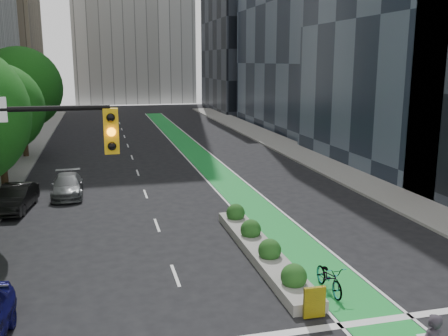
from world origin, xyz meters
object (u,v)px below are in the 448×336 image
bicycle (329,277)px  parked_car_left_far (67,186)px  parked_car_left_mid (16,198)px  median_planter (261,247)px

bicycle → parked_car_left_far: size_ratio=0.45×
bicycle → parked_car_left_mid: (-11.99, 12.90, 0.18)m
median_planter → bicycle: 3.84m
bicycle → parked_car_left_far: parked_car_left_far is taller
parked_car_left_mid → parked_car_left_far: size_ratio=0.97×
median_planter → bicycle: median_planter is taller
median_planter → parked_car_left_far: parked_car_left_far is taller
parked_car_left_far → parked_car_left_mid: bearing=-137.5°
parked_car_left_mid → parked_car_left_far: (2.50, 2.39, -0.06)m
median_planter → parked_car_left_mid: parked_car_left_mid is taller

